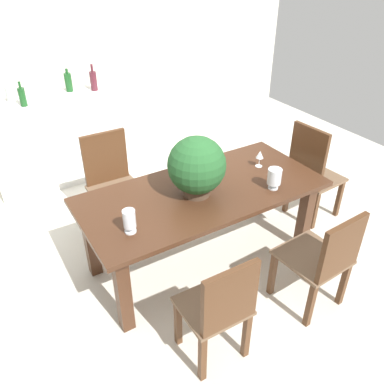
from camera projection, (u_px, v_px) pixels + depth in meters
ground_plane at (189, 244)px, 3.83m from camera, size 7.04×7.04×0.00m
back_wall at (83, 52)px, 5.01m from camera, size 6.40×0.10×2.60m
dining_table at (203, 202)px, 3.33m from camera, size 2.05×0.95×0.75m
chair_far_left at (111, 177)px, 3.85m from camera, size 0.48×0.45×0.97m
chair_near_left at (220, 308)px, 2.52m from camera, size 0.44×0.41×0.91m
chair_near_right at (324, 258)px, 2.92m from camera, size 0.48×0.49×0.91m
chair_foot_end at (311, 170)px, 3.92m from camera, size 0.49×0.47×1.04m
flower_centerpiece at (197, 166)px, 3.07m from camera, size 0.46×0.46×0.50m
crystal_vase_left at (129, 220)px, 2.74m from camera, size 0.09×0.09×0.18m
crystal_vase_center_near at (274, 177)px, 3.23m from camera, size 0.12×0.12×0.18m
wine_glass at (260, 155)px, 3.55m from camera, size 0.07×0.07×0.16m
kitchen_counter at (63, 138)px, 4.73m from camera, size 1.66×0.64×0.99m
wine_bottle_clear at (10, 94)px, 4.30m from camera, size 0.08×0.08×0.25m
wine_bottle_green at (68, 82)px, 4.62m from camera, size 0.08×0.08×0.26m
wine_bottle_tall at (93, 80)px, 4.64m from camera, size 0.08×0.08×0.31m
wine_bottle_dark at (22, 97)px, 4.20m from camera, size 0.07×0.07×0.26m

